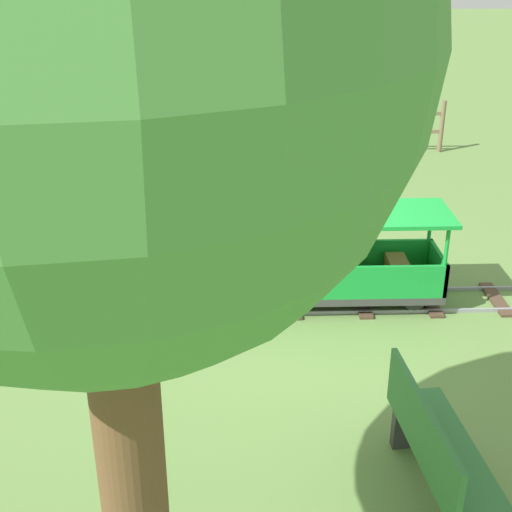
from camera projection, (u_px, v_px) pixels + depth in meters
name	position (u px, v px, depth m)	size (l,w,h in m)	color
ground_plane	(257.00, 304.00, 7.26)	(60.00, 60.00, 0.00)	#608442
track	(258.00, 303.00, 7.25)	(0.71, 5.70, 0.04)	gray
locomotive	(173.00, 263.00, 7.03)	(0.67, 1.45, 1.01)	black
passenger_car	(347.00, 266.00, 7.10)	(0.77, 2.00, 0.97)	#3F3F3F
conductor_person	(204.00, 188.00, 7.67)	(0.30, 0.30, 1.62)	#282D47
park_bench	(438.00, 452.00, 4.58)	(1.33, 0.51, 0.82)	#2D6B33
oak_tree_near	(91.00, 47.00, 2.42)	(2.42, 2.42, 4.39)	brown
fence_section	(248.00, 126.00, 11.96)	(0.08, 6.78, 0.90)	#756047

